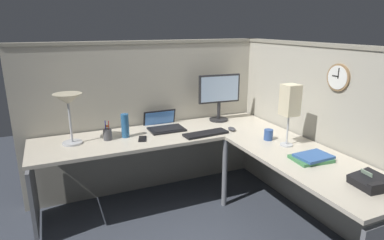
{
  "coord_description": "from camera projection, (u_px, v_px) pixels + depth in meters",
  "views": [
    {
      "loc": [
        -1.3,
        -2.36,
        1.72
      ],
      "look_at": [
        -0.13,
        0.28,
        0.88
      ],
      "focal_mm": 30.51,
      "sensor_mm": 36.0,
      "label": 1
    }
  ],
  "objects": [
    {
      "name": "ground_plane",
      "position": [
        217.0,
        217.0,
        3.05
      ],
      "size": [
        6.8,
        6.8,
        0.0
      ],
      "primitive_type": "plane",
      "color": "#383D47"
    },
    {
      "name": "keyboard",
      "position": [
        206.0,
        134.0,
        3.07
      ],
      "size": [
        0.44,
        0.17,
        0.02
      ],
      "primitive_type": "cube",
      "rotation": [
        0.0,
        0.0,
        0.07
      ],
      "color": "black",
      "rests_on": "desk"
    },
    {
      "name": "cubicle_wall_right",
      "position": [
        318.0,
        133.0,
        2.94
      ],
      "size": [
        0.12,
        2.37,
        1.58
      ],
      "color": "#A8A393",
      "rests_on": "ground"
    },
    {
      "name": "desk_lamp_paper",
      "position": [
        290.0,
        102.0,
        2.7
      ],
      "size": [
        0.13,
        0.13,
        0.53
      ],
      "color": "#B7BABF",
      "rests_on": "desk"
    },
    {
      "name": "coffee_mug",
      "position": [
        268.0,
        135.0,
        2.93
      ],
      "size": [
        0.08,
        0.08,
        0.1
      ],
      "primitive_type": "cylinder",
      "color": "#2D4C8C",
      "rests_on": "desk"
    },
    {
      "name": "book_stack",
      "position": [
        312.0,
        158.0,
        2.49
      ],
      "size": [
        0.3,
        0.24,
        0.04
      ],
      "color": "#3F7F4C",
      "rests_on": "desk"
    },
    {
      "name": "desk",
      "position": [
        206.0,
        158.0,
        2.78
      ],
      "size": [
        2.35,
        2.15,
        0.73
      ],
      "color": "beige",
      "rests_on": "ground"
    },
    {
      "name": "cubicle_wall_back",
      "position": [
        150.0,
        117.0,
        3.45
      ],
      "size": [
        2.57,
        0.12,
        1.58
      ],
      "color": "#A8A393",
      "rests_on": "ground"
    },
    {
      "name": "office_phone",
      "position": [
        371.0,
        182.0,
        2.06
      ],
      "size": [
        0.21,
        0.22,
        0.11
      ],
      "color": "black",
      "rests_on": "desk"
    },
    {
      "name": "laptop",
      "position": [
        163.0,
        125.0,
        3.29
      ],
      "size": [
        0.34,
        0.38,
        0.22
      ],
      "color": "black",
      "rests_on": "desk"
    },
    {
      "name": "desk_lamp_dome",
      "position": [
        68.0,
        103.0,
        2.74
      ],
      "size": [
        0.24,
        0.24,
        0.44
      ],
      "color": "#B7BABF",
      "rests_on": "desk"
    },
    {
      "name": "wall_clock",
      "position": [
        339.0,
        77.0,
        2.59
      ],
      "size": [
        0.04,
        0.22,
        0.22
      ],
      "color": "olive"
    },
    {
      "name": "thermos_flask",
      "position": [
        125.0,
        126.0,
        2.98
      ],
      "size": [
        0.07,
        0.07,
        0.22
      ],
      "primitive_type": "cylinder",
      "color": "#26598C",
      "rests_on": "desk"
    },
    {
      "name": "computer_mouse",
      "position": [
        232.0,
        129.0,
        3.19
      ],
      "size": [
        0.06,
        0.1,
        0.03
      ],
      "primitive_type": "ellipsoid",
      "color": "#38383D",
      "rests_on": "desk"
    },
    {
      "name": "monitor",
      "position": [
        219.0,
        94.0,
        3.46
      ],
      "size": [
        0.46,
        0.2,
        0.5
      ],
      "color": "#232326",
      "rests_on": "desk"
    },
    {
      "name": "cell_phone",
      "position": [
        142.0,
        139.0,
        2.95
      ],
      "size": [
        0.11,
        0.16,
        0.01
      ],
      "primitive_type": "cube",
      "rotation": [
        0.0,
        0.0,
        -0.32
      ],
      "color": "black",
      "rests_on": "desk"
    },
    {
      "name": "pen_cup",
      "position": [
        108.0,
        134.0,
        2.93
      ],
      "size": [
        0.08,
        0.08,
        0.18
      ],
      "color": "#4C4C51",
      "rests_on": "desk"
    }
  ]
}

